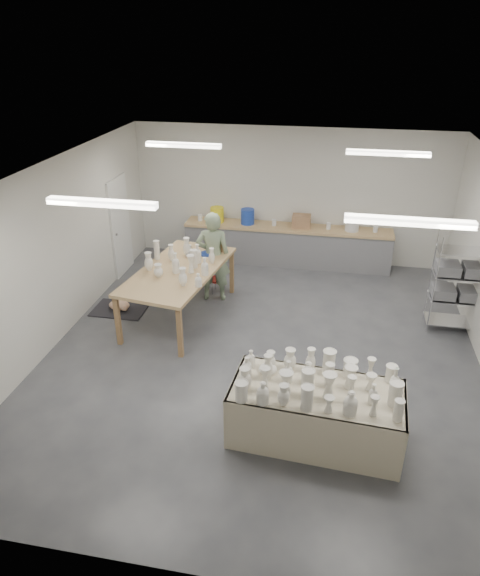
% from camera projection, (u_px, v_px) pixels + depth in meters
% --- Properties ---
extents(room, '(8.00, 8.02, 3.00)m').
position_uv_depth(room, '(258.00, 234.00, 7.73)').
color(room, '#424449').
rests_on(room, ground).
extents(back_counter, '(4.60, 0.60, 1.24)m').
position_uv_depth(back_counter, '(286.00, 244.00, 11.57)').
color(back_counter, '#AB8553').
rests_on(back_counter, ground).
extents(wire_shelf, '(0.88, 0.48, 1.80)m').
position_uv_depth(wire_shelf, '(458.00, 282.00, 8.85)').
color(wire_shelf, silver).
rests_on(wire_shelf, ground).
extents(drying_table, '(2.25, 1.18, 1.14)m').
position_uv_depth(drying_table, '(315.00, 410.00, 6.60)').
color(drying_table, olive).
rests_on(drying_table, ground).
extents(work_table, '(1.65, 2.73, 1.34)m').
position_uv_depth(work_table, '(183.00, 267.00, 9.29)').
color(work_table, '#AB8553').
rests_on(work_table, ground).
extents(rug, '(1.00, 0.70, 0.02)m').
position_uv_depth(rug, '(120.00, 309.00, 9.84)').
color(rug, black).
rests_on(rug, ground).
extents(cat, '(0.45, 0.35, 0.17)m').
position_uv_depth(cat, '(120.00, 305.00, 9.79)').
color(cat, white).
rests_on(cat, rug).
extents(potter, '(0.71, 0.53, 1.80)m').
position_uv_depth(potter, '(213.00, 257.00, 9.87)').
color(potter, gray).
rests_on(potter, ground).
extents(red_stool, '(0.34, 0.34, 0.30)m').
position_uv_depth(red_stool, '(217.00, 280.00, 10.39)').
color(red_stool, red).
rests_on(red_stool, ground).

